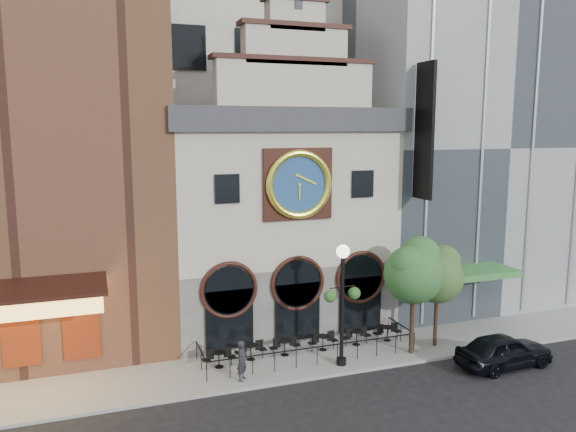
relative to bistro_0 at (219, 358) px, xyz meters
The scene contains 18 objects.
ground 5.15m from the bistro_0, 29.17° to the right, with size 120.00×120.00×0.00m, color black.
sidewalk 4.50m from the bistro_0, ahead, with size 44.00×5.00×0.15m, color gray.
clock_building 9.23m from the bistro_0, 50.06° to the left, with size 12.60×8.78×18.65m.
theater_building 16.50m from the bistro_0, 138.82° to the left, with size 14.00×15.60×25.00m.
retail_building 21.25m from the bistro_0, 23.24° to the left, with size 14.00×14.40×20.00m.
office_tower 26.50m from the bistro_0, 75.69° to the left, with size 20.00×16.00×40.00m, color silver.
cafe_railing 4.46m from the bistro_0, ahead, with size 10.60×2.60×0.90m, color black, non-canonical shape.
bistro_0 is the anchor object (origin of this frame).
bistro_1 1.69m from the bistro_0, 11.81° to the left, with size 1.58×0.68×0.90m.
bistro_2 3.41m from the bistro_0, ahead, with size 1.58×0.68×0.90m.
bistro_3 5.44m from the bistro_0, ahead, with size 1.58×0.68×0.90m.
bistro_4 7.34m from the bistro_0, ahead, with size 1.58×0.68×0.90m.
bistro_5 9.16m from the bistro_0, ahead, with size 1.58×0.68×0.90m.
car_right 13.59m from the bistro_0, 17.58° to the right, with size 1.93×4.80×1.64m, color black.
pedestrian 1.87m from the bistro_0, 67.16° to the right, with size 0.67×0.44×1.84m, color #222227.
lamppost 6.61m from the bistro_0, 16.17° to the right, with size 1.87×0.67×5.84m.
tree_left 10.37m from the bistro_0, ahead, with size 3.05×2.93×5.87m.
tree_right 11.76m from the bistro_0, ahead, with size 2.72×2.62×5.24m.
Camera 1 is at (-9.65, -22.22, 11.34)m, focal length 35.00 mm.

